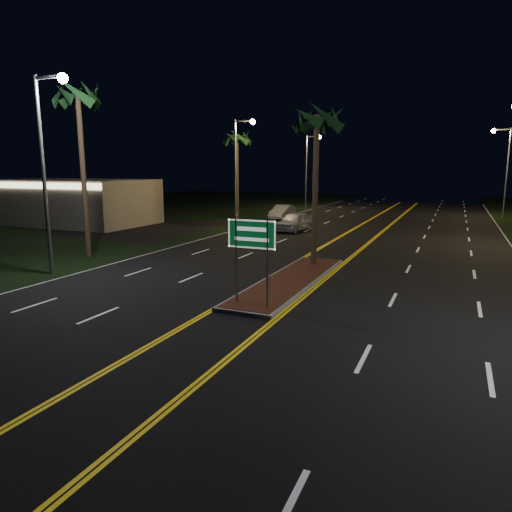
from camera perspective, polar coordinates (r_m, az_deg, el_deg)
The scene contains 14 objects.
ground at distance 14.10m, azimuth -5.24°, elevation -9.68°, with size 120.00×120.00×0.00m, color black.
grass_left at distance 51.83m, azimuth -21.28°, elevation 4.63°, with size 40.00×110.00×0.01m, color black.
median_island at distance 20.21m, azimuth 4.35°, elevation -3.08°, with size 2.25×10.25×0.17m.
highway_sign at distance 15.91m, azimuth -0.54°, elevation 1.69°, with size 1.80×0.08×3.20m.
commercial_building at distance 45.33m, azimuth -22.30°, elevation 6.32°, with size 15.00×8.12×4.00m.
streetlight_left_near at distance 23.08m, azimuth -24.56°, elevation 11.67°, with size 1.91×0.44×9.00m.
streetlight_left_mid at distance 39.42m, azimuth -2.06°, elevation 11.87°, with size 1.91×0.44×9.00m.
streetlight_left_far at distance 58.10m, azimuth 6.68°, elevation 11.47°, with size 1.91×0.44×9.00m.
streetlight_right_far at distance 53.71m, azimuth 28.57°, elevation 10.31°, with size 1.91×0.44×9.00m.
palm_median at distance 23.08m, azimuth 7.62°, elevation 16.57°, with size 2.40×2.40×8.30m.
palm_left_near at distance 27.46m, azimuth -21.38°, elevation 17.96°, with size 2.40×2.40×9.80m.
palm_left_far at distance 44.06m, azimuth -2.41°, elevation 14.48°, with size 2.40×2.40×8.80m.
car_near at distance 37.02m, azimuth 4.83°, elevation 4.51°, with size 2.27×5.30×1.77m, color silver.
car_far at distance 45.90m, azimuth 3.34°, elevation 5.66°, with size 2.10×4.89×1.63m, color #B5B6BF.
Camera 1 is at (6.43, -11.54, 4.93)m, focal length 32.00 mm.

